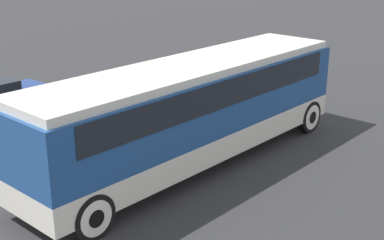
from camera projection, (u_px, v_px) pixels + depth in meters
ground_plane at (192, 164)px, 16.19m from camera, size 120.00×120.00×0.00m
tour_bus at (194, 104)px, 15.64m from camera, size 11.43×2.65×3.11m
parked_car_mid at (149, 83)px, 22.50m from camera, size 4.19×1.87×1.31m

